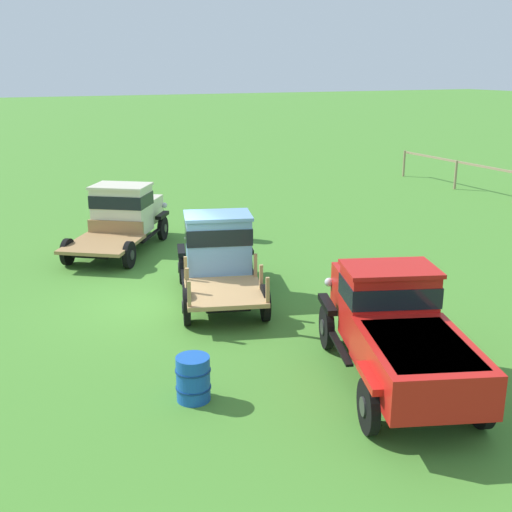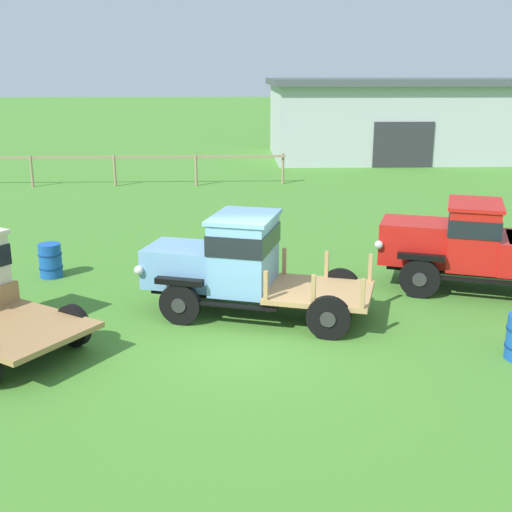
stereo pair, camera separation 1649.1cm
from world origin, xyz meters
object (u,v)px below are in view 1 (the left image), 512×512
at_px(vintage_truck_foreground_near, 125,214).
at_px(vintage_truck_midrow_center, 394,324).
at_px(vintage_truck_second_in_line, 218,251).
at_px(oil_drum_beside_row, 193,378).
at_px(oil_drum_near_fence, 241,228).

height_order(vintage_truck_foreground_near, vintage_truck_midrow_center, vintage_truck_midrow_center).
height_order(vintage_truck_second_in_line, vintage_truck_midrow_center, vintage_truck_second_in_line).
bearing_deg(vintage_truck_midrow_center, vintage_truck_foreground_near, -168.73).
xyz_separation_m(vintage_truck_second_in_line, vintage_truck_midrow_center, (5.90, 1.18, -0.03)).
bearing_deg(vintage_truck_second_in_line, vintage_truck_foreground_near, -168.74).
relative_size(vintage_truck_foreground_near, vintage_truck_midrow_center, 0.96).
xyz_separation_m(oil_drum_beside_row, oil_drum_near_fence, (-9.69, 5.15, 0.02)).
bearing_deg(vintage_truck_midrow_center, oil_drum_near_fence, 172.01).
bearing_deg(vintage_truck_second_in_line, vintage_truck_midrow_center, 11.29).
height_order(vintage_truck_foreground_near, oil_drum_beside_row, vintage_truck_foreground_near).
height_order(oil_drum_beside_row, oil_drum_near_fence, oil_drum_near_fence).
bearing_deg(oil_drum_beside_row, oil_drum_near_fence, 152.03).
relative_size(vintage_truck_foreground_near, vintage_truck_second_in_line, 1.04).
distance_m(vintage_truck_foreground_near, vintage_truck_midrow_center, 11.59).
distance_m(vintage_truck_second_in_line, oil_drum_near_fence, 5.35).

